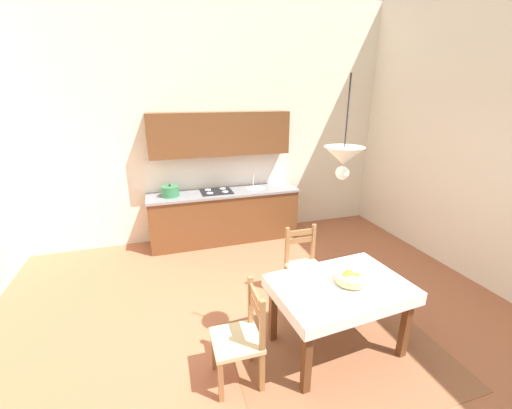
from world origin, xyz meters
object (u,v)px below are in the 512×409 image
Objects in this scene: fruit_bowl at (351,278)px; dining_chair_tv_side at (241,338)px; dining_chair_kitchen_side at (304,266)px; dining_table at (339,296)px; kitchen_cabinetry at (223,193)px; pendant_lamp at (344,157)px.

dining_chair_tv_side is at bearing -177.09° from fruit_bowl.
dining_chair_kitchen_side is (1.07, 0.97, 0.00)m from dining_chair_tv_side.
fruit_bowl is (0.09, -0.02, 0.20)m from dining_table.
kitchen_cabinetry reaches higher than dining_chair_tv_side.
kitchen_cabinetry is at bearing 100.04° from dining_table.
dining_table is at bearing -93.95° from dining_chair_kitchen_side.
fruit_bowl is at bearing -88.14° from dining_chair_kitchen_side.
kitchen_cabinetry is 2.75× the size of dining_chair_kitchen_side.
dining_table is 1.40m from pendant_lamp.
fruit_bowl is 0.37× the size of pendant_lamp.
dining_chair_tv_side is 1.00× the size of dining_chair_kitchen_side.
fruit_bowl is 1.21m from pendant_lamp.
pendant_lamp is at bearing -148.22° from dining_table.
dining_table is at bearing 31.78° from pendant_lamp.
pendant_lamp is at bearing -164.03° from fruit_bowl.
kitchen_cabinetry is 3.18× the size of pendant_lamp.
kitchen_cabinetry is 3.26m from pendant_lamp.
dining_chair_tv_side is at bearing -99.31° from kitchen_cabinetry.
pendant_lamp reaches higher than dining_chair_kitchen_side.
dining_chair_tv_side is 1.17m from fruit_bowl.
dining_chair_kitchen_side reaches higher than fruit_bowl.
dining_chair_tv_side is at bearing 179.19° from pendant_lamp.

